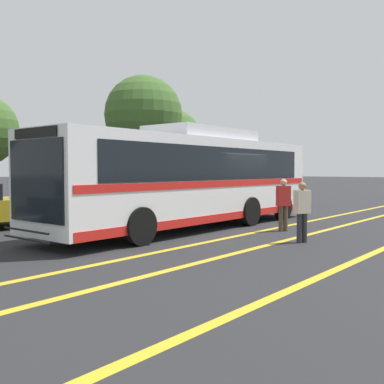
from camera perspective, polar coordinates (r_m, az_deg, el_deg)
The scene contains 12 objects.
ground_plane at distance 15.97m, azimuth 4.72°, elevation -4.17°, with size 220.00×220.00×0.00m, color #262628.
lane_strip_0 at distance 13.79m, azimuth 7.10°, elevation -5.28°, with size 0.20×31.52×0.01m, color gold.
lane_strip_1 at distance 13.06m, azimuth 12.68°, elevation -5.79°, with size 0.20×31.52×0.01m, color gold.
lane_strip_2 at distance 12.16m, azimuth 23.23°, elevation -6.59°, with size 0.20×31.52×0.01m, color gold.
curb_strip at distance 19.39m, azimuth -13.74°, elevation -2.78°, with size 39.52×0.36×0.15m, color #99999E.
transit_bus at distance 14.97m, azimuth 0.04°, elevation 1.89°, with size 11.85×2.71×3.35m.
parked_car_2 at distance 18.88m, azimuth -10.61°, elevation -1.09°, with size 4.51×2.07×1.29m.
parked_car_3 at distance 23.39m, azimuth 1.71°, elevation -0.08°, with size 4.75×2.03×1.48m.
pedestrian_0 at distance 14.47m, azimuth 11.53°, elevation -1.21°, with size 0.47×0.41×1.66m.
pedestrian_1 at distance 12.31m, azimuth 13.81°, elevation -2.05°, with size 0.47×0.39×1.62m.
tree_0 at distance 30.05m, azimuth -2.82°, elevation 6.43°, with size 4.33×4.33×6.00m.
tree_2 at distance 25.62m, azimuth -6.18°, elevation 9.71°, with size 4.36×4.36×7.21m.
Camera 1 is at (-13.02, -9.04, 1.95)m, focal length 42.00 mm.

